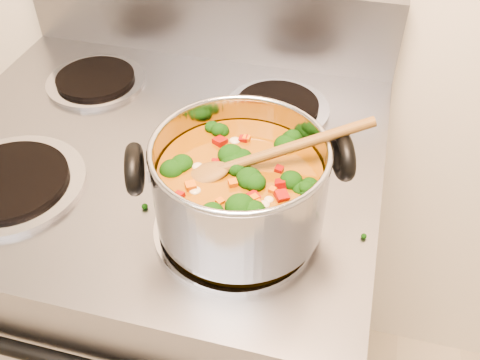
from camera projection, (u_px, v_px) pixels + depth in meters
electric_range at (177, 299)px, 1.22m from camera, size 0.76×0.69×1.08m
stockpot at (241, 186)px, 0.72m from camera, size 0.30×0.24×0.14m
wooden_spoon at (249, 161)px, 0.69m from camera, size 0.24×0.13×0.08m
cooktop_crumbs at (206, 224)px, 0.77m from camera, size 0.26×0.34×0.01m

